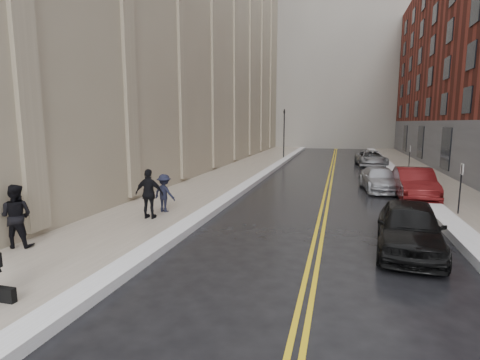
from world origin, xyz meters
The scene contains 18 objects.
ground centered at (0.00, 0.00, 0.00)m, with size 160.00×160.00×0.00m, color black.
sidewalk_left centered at (-4.50, 16.00, 0.07)m, with size 4.00×64.00×0.15m, color gray.
sidewalk_right centered at (9.00, 16.00, 0.07)m, with size 3.00×64.00×0.15m, color gray.
lane_stripe_a centered at (2.38, 16.00, 0.00)m, with size 0.12×64.00×0.01m, color gold.
lane_stripe_b centered at (2.62, 16.00, 0.00)m, with size 0.12×64.00×0.01m, color gold.
snow_ridge_left centered at (-2.20, 16.00, 0.13)m, with size 0.70×60.80×0.26m, color white.
snow_ridge_right centered at (7.15, 16.00, 0.15)m, with size 0.85×60.80×0.30m, color white.
tower_far_right centered at (14.00, 66.00, 22.00)m, with size 22.00×18.00×44.00m, color slate.
traffic_signal centered at (-2.60, 30.00, 3.08)m, with size 0.18×0.15×5.20m.
parking_sign_near centered at (7.90, 8.00, 1.36)m, with size 0.06×0.35×2.23m.
parking_sign_far centered at (7.90, 20.00, 1.36)m, with size 0.06×0.35×2.23m.
car_black centered at (5.20, 2.94, 0.77)m, with size 1.82×4.52×1.54m, color black.
car_maroon centered at (6.80, 11.51, 0.79)m, with size 1.67×4.79×1.58m, color #4E0E0F.
car_silver_near centered at (5.33, 13.62, 0.65)m, with size 1.83×4.50×1.31m, color #999AA0.
car_silver_far centered at (5.77, 26.08, 0.69)m, with size 2.29×4.96×1.38m, color gray.
pedestrian_a centered at (-6.20, -0.08, 1.11)m, with size 0.93×0.73×1.91m, color black.
pedestrian_b centered at (-3.95, 5.18, 0.94)m, with size 1.03×0.59×1.59m, color black.
pedestrian_c centered at (-4.00, 4.02, 1.12)m, with size 1.14×0.47×1.95m, color black.
Camera 1 is at (3.10, -8.85, 3.89)m, focal length 28.00 mm.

